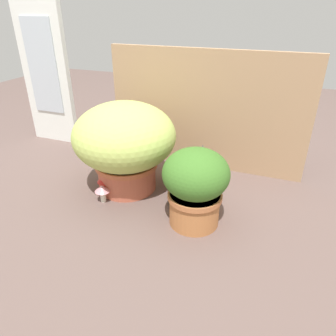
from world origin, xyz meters
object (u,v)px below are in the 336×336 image
at_px(leafy_planter, 195,185).
at_px(grass_planter, 125,142).
at_px(mushroom_ornament_red, 106,181).
at_px(cat, 189,170).
at_px(mushroom_ornament_pink, 102,190).

bearing_deg(leafy_planter, grass_planter, 158.55).
bearing_deg(grass_planter, mushroom_ornament_red, -122.48).
relative_size(cat, mushroom_ornament_red, 2.85).
relative_size(leafy_planter, cat, 1.05).
distance_m(cat, mushroom_ornament_red, 0.45).
distance_m(grass_planter, cat, 0.37).
distance_m(grass_planter, mushroom_ornament_red, 0.23).
bearing_deg(cat, mushroom_ornament_red, -152.42).
height_order(leafy_planter, mushroom_ornament_pink, leafy_planter).
xyz_separation_m(grass_planter, mushroom_ornament_pink, (-0.05, -0.17, -0.21)).
bearing_deg(mushroom_ornament_pink, cat, 35.56).
distance_m(mushroom_ornament_pink, mushroom_ornament_red, 0.07).
bearing_deg(mushroom_ornament_red, leafy_planter, -7.16).
bearing_deg(grass_planter, leafy_planter, -21.45).
height_order(cat, mushroom_ornament_pink, cat).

